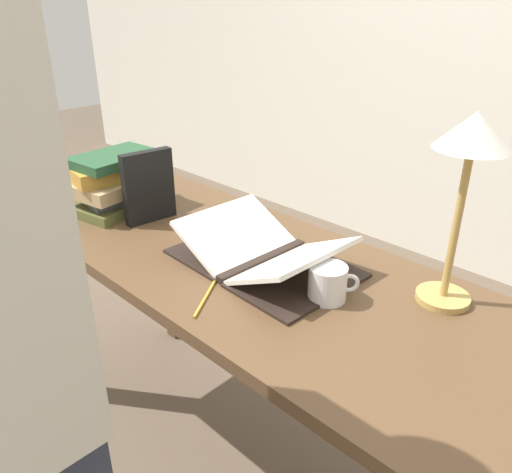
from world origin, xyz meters
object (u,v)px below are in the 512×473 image
(book_stack_tall, at_px, (117,182))
(pencil, at_px, (206,297))
(coffee_mug, at_px, (328,283))
(book_standing_upright, at_px, (149,187))
(reading_lamp, at_px, (470,156))
(open_book, at_px, (263,254))

(book_stack_tall, relative_size, pencil, 2.12)
(book_stack_tall, height_order, coffee_mug, book_stack_tall)
(book_standing_upright, relative_size, reading_lamp, 0.51)
(open_book, height_order, book_standing_upright, book_standing_upright)
(book_stack_tall, bearing_deg, reading_lamp, 11.94)
(open_book, xyz_separation_m, pencil, (0.02, -0.22, -0.03))
(book_stack_tall, bearing_deg, book_standing_upright, 5.35)
(coffee_mug, bearing_deg, open_book, 176.23)
(coffee_mug, bearing_deg, book_standing_upright, -178.08)
(book_standing_upright, height_order, reading_lamp, reading_lamp)
(pencil, bearing_deg, reading_lamp, 43.30)
(open_book, height_order, coffee_mug, open_book)
(book_stack_tall, xyz_separation_m, coffee_mug, (0.85, 0.04, -0.05))
(book_stack_tall, bearing_deg, pencil, -14.24)
(book_standing_upright, height_order, coffee_mug, book_standing_upright)
(book_standing_upright, distance_m, coffee_mug, 0.69)
(reading_lamp, bearing_deg, open_book, -158.45)
(book_stack_tall, distance_m, book_standing_upright, 0.16)
(book_standing_upright, height_order, pencil, book_standing_upright)
(book_stack_tall, distance_m, pencil, 0.67)
(book_standing_upright, bearing_deg, reading_lamp, 20.18)
(open_book, xyz_separation_m, reading_lamp, (0.43, 0.17, 0.32))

